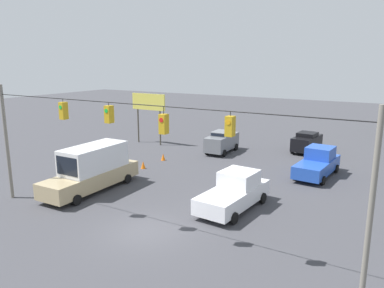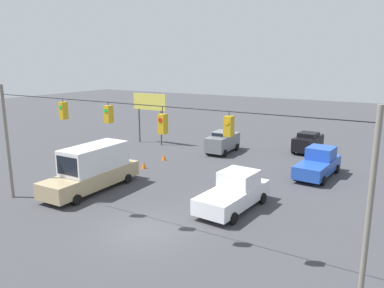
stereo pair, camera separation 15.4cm
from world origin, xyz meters
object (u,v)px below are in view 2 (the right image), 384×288
Objects in this scene: traffic_cone_third at (144,165)px; traffic_cone_fourth at (164,157)px; overhead_signal_span at (135,145)px; pedestrian at (62,178)px; sedan_black_oncoming_deep at (308,142)px; pickup_truck_white_crossing_near at (234,192)px; roadside_billboard at (150,106)px; box_truck_tan_parked_shoulder at (93,168)px; sedan_grey_withflow_far at (223,141)px; pickup_truck_blue_oncoming_far at (318,163)px; traffic_cone_nearest at (91,184)px; traffic_cone_second at (118,174)px.

traffic_cone_third is 1.00× the size of traffic_cone_fourth.
overhead_signal_span is 9.17m from pedestrian.
overhead_signal_span reaches higher than sedan_black_oncoming_deep.
roadside_billboard is (14.86, -11.41, 2.88)m from pickup_truck_white_crossing_near.
box_truck_tan_parked_shoulder is at bearing 62.04° from sedan_black_oncoming_deep.
traffic_cone_third is at bearing 69.87° from sedan_grey_withflow_far.
box_truck_tan_parked_shoulder is 8.63m from traffic_cone_fourth.
pickup_truck_white_crossing_near is 1.40× the size of sedan_black_oncoming_deep.
pickup_truck_blue_oncoming_far is at bearing -110.01° from overhead_signal_span.
traffic_cone_nearest is at bearing -125.84° from pedestrian.
overhead_signal_span reaches higher than traffic_cone_fourth.
traffic_cone_nearest and traffic_cone_third have the same top height.
pickup_truck_white_crossing_near is at bearing 142.49° from roadside_billboard.
traffic_cone_third is (2.96, 8.08, -0.74)m from sedan_grey_withflow_far.
traffic_cone_fourth is 0.32× the size of pedestrian.
traffic_cone_nearest is 1.00× the size of traffic_cone_second.
pickup_truck_white_crossing_near is at bearing 158.79° from traffic_cone_third.
traffic_cone_second and traffic_cone_third have the same top height.
sedan_black_oncoming_deep is (2.57, -7.03, 0.01)m from pickup_truck_blue_oncoming_far.
pedestrian reaches higher than traffic_cone_nearest.
box_truck_tan_parked_shoulder is 1.20m from traffic_cone_nearest.
overhead_signal_span is at bearing 151.28° from box_truck_tan_parked_shoulder.
overhead_signal_span is 5.03× the size of sedan_black_oncoming_deep.
box_truck_tan_parked_shoulder is at bearing -133.78° from pedestrian.
overhead_signal_span is 20.99m from roadside_billboard.
sedan_grey_withflow_far is at bearing -17.30° from pickup_truck_blue_oncoming_far.
pickup_truck_blue_oncoming_far reaches higher than traffic_cone_nearest.
sedan_grey_withflow_far is 0.87× the size of roadside_billboard.
box_truck_tan_parked_shoulder is 12.07× the size of traffic_cone_third.
traffic_cone_second and traffic_cone_fourth have the same top height.
sedan_black_oncoming_deep reaches higher than traffic_cone_nearest.
sedan_grey_withflow_far reaches higher than traffic_cone_fourth.
sedan_grey_withflow_far is 6.08m from traffic_cone_fourth.
pickup_truck_white_crossing_near reaches higher than traffic_cone_nearest.
box_truck_tan_parked_shoulder reaches higher than sedan_grey_withflow_far.
traffic_cone_fourth is (12.42, 2.28, -0.68)m from pickup_truck_blue_oncoming_far.
pedestrian reaches higher than traffic_cone_third.
pickup_truck_white_crossing_near is 18.96m from roadside_billboard.
roadside_billboard is (17.54, -2.50, 2.88)m from pickup_truck_blue_oncoming_far.
roadside_billboard reaches higher than traffic_cone_nearest.
pickup_truck_white_crossing_near is at bearing -169.12° from traffic_cone_nearest.
sedan_grey_withflow_far is (9.37, -2.92, 0.07)m from pickup_truck_blue_oncoming_far.
traffic_cone_nearest is at bearing 89.93° from traffic_cone_third.
traffic_cone_third is 9.92m from roadside_billboard.
overhead_signal_span is at bearing 126.95° from traffic_cone_third.
traffic_cone_second is 1.00× the size of traffic_cone_fourth.
pickup_truck_white_crossing_near is 9.82m from traffic_cone_second.
traffic_cone_nearest is at bearing 10.88° from pickup_truck_white_crossing_near.
sedan_black_oncoming_deep is at bearing -97.19° from overhead_signal_span.
traffic_cone_fourth is 0.12× the size of roadside_billboard.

